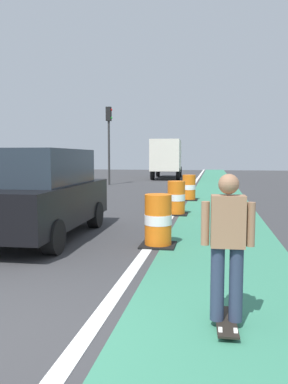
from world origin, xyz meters
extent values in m
cube|color=#387F60|center=(2.40, 12.00, 0.00)|extent=(2.50, 80.00, 0.01)
cube|color=silver|center=(0.90, 12.00, 0.01)|extent=(0.20, 80.00, 0.01)
cube|color=black|center=(2.35, 0.69, 0.07)|extent=(0.25, 0.81, 0.02)
cylinder|color=silver|center=(2.26, 0.94, 0.06)|extent=(0.04, 0.11, 0.11)
cylinder|color=silver|center=(2.41, 0.95, 0.06)|extent=(0.04, 0.11, 0.11)
cylinder|color=silver|center=(2.28, 0.42, 0.06)|extent=(0.04, 0.11, 0.11)
cylinder|color=silver|center=(2.44, 0.43, 0.06)|extent=(0.04, 0.11, 0.11)
cylinder|color=#2D3851|center=(2.25, 0.68, 0.49)|extent=(0.15, 0.15, 0.82)
cylinder|color=#2D3851|center=(2.45, 0.69, 0.49)|extent=(0.15, 0.15, 0.82)
cube|color=#9E7051|center=(2.35, 0.69, 1.18)|extent=(0.37, 0.24, 0.56)
cylinder|color=#9E7051|center=(2.11, 0.68, 1.15)|extent=(0.09, 0.09, 0.48)
cylinder|color=#9E7051|center=(2.59, 0.70, 1.15)|extent=(0.09, 0.09, 0.48)
sphere|color=#9E7051|center=(2.35, 0.69, 1.58)|extent=(0.22, 0.22, 0.22)
cube|color=black|center=(-1.66, 4.68, 0.79)|extent=(1.95, 4.64, 0.90)
cube|color=#232D38|center=(-1.66, 4.68, 1.64)|extent=(1.69, 2.89, 0.80)
cylinder|color=black|center=(-2.52, 6.08, 0.34)|extent=(0.30, 0.69, 0.68)
cylinder|color=black|center=(-0.88, 6.12, 0.34)|extent=(0.30, 0.69, 0.68)
cylinder|color=black|center=(-0.81, 3.27, 0.34)|extent=(0.30, 0.69, 0.68)
cylinder|color=orange|center=(1.07, 4.32, 0.25)|extent=(0.56, 0.56, 0.42)
cylinder|color=white|center=(1.07, 4.32, 0.57)|extent=(0.57, 0.57, 0.21)
cylinder|color=orange|center=(1.07, 4.32, 0.88)|extent=(0.56, 0.56, 0.42)
cube|color=black|center=(1.07, 4.32, 0.02)|extent=(0.73, 0.73, 0.04)
cylinder|color=orange|center=(1.03, 8.72, 0.25)|extent=(0.56, 0.56, 0.42)
cylinder|color=white|center=(1.03, 8.72, 0.57)|extent=(0.57, 0.57, 0.21)
cylinder|color=orange|center=(1.03, 8.72, 0.88)|extent=(0.56, 0.56, 0.42)
cube|color=black|center=(1.03, 8.72, 0.02)|extent=(0.73, 0.73, 0.04)
cylinder|color=orange|center=(1.17, 12.91, 0.25)|extent=(0.56, 0.56, 0.42)
cylinder|color=white|center=(1.17, 12.91, 0.57)|extent=(0.57, 0.57, 0.21)
cylinder|color=orange|center=(1.17, 12.91, 0.88)|extent=(0.56, 0.56, 0.42)
cube|color=black|center=(1.17, 12.91, 0.02)|extent=(0.73, 0.73, 0.04)
cube|color=silver|center=(-1.68, 28.34, 1.98)|extent=(2.61, 5.72, 2.50)
cube|color=silver|center=(-1.90, 32.19, 1.53)|extent=(2.30, 2.02, 2.10)
cylinder|color=black|center=(-2.91, 31.93, 0.48)|extent=(0.35, 0.98, 0.96)
cylinder|color=black|center=(-0.86, 32.04, 0.48)|extent=(0.35, 0.98, 0.96)
cylinder|color=black|center=(-2.64, 26.89, 0.48)|extent=(0.35, 0.98, 0.96)
cylinder|color=black|center=(-0.58, 27.00, 0.48)|extent=(0.35, 0.98, 0.96)
cylinder|color=#2D2D2D|center=(-4.60, 20.93, 2.10)|extent=(0.14, 0.14, 4.20)
cube|color=black|center=(-4.60, 20.93, 4.65)|extent=(0.32, 0.32, 0.90)
sphere|color=red|center=(-4.43, 20.93, 4.91)|extent=(0.16, 0.16, 0.16)
sphere|color=green|center=(-4.43, 20.93, 4.39)|extent=(0.16, 0.16, 0.16)
cylinder|color=#33333D|center=(-4.77, 11.30, 0.43)|extent=(0.20, 0.20, 0.86)
cube|color=#338C4C|center=(-4.77, 11.30, 1.13)|extent=(0.34, 0.20, 0.54)
sphere|color=#9E7051|center=(-4.77, 11.30, 1.51)|extent=(0.20, 0.20, 0.20)
camera|label=1|loc=(2.18, -3.44, 1.87)|focal=35.59mm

